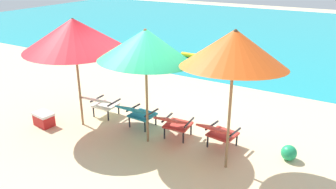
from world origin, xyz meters
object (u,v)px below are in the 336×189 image
at_px(lounge_chair_near_right, 175,123).
at_px(beach_ball, 289,153).
at_px(beach_umbrella_center, 146,45).
at_px(swim_buoy, 200,57).
at_px(cooler_box, 44,119).
at_px(beach_umbrella_left, 74,34).
at_px(beach_umbrella_right, 234,49).
at_px(lounge_chair_near_left, 138,113).
at_px(lounge_chair_far_left, 101,103).
at_px(lounge_chair_far_right, 219,132).

relative_size(lounge_chair_near_right, beach_ball, 3.02).
bearing_deg(lounge_chair_near_right, beach_umbrella_center, -144.40).
distance_m(swim_buoy, cooler_box, 7.00).
bearing_deg(beach_umbrella_center, swim_buoy, 105.83).
xyz_separation_m(beach_umbrella_left, cooler_box, (-0.73, -0.49, -1.95)).
relative_size(swim_buoy, beach_umbrella_right, 0.61).
bearing_deg(lounge_chair_near_left, lounge_chair_far_left, 178.98).
relative_size(lounge_chair_near_left, cooler_box, 1.76).
bearing_deg(beach_ball, lounge_chair_far_right, -165.25).
bearing_deg(beach_umbrella_left, beach_ball, 11.08).
relative_size(lounge_chair_near_right, beach_umbrella_right, 0.35).
distance_m(beach_umbrella_left, beach_ball, 4.96).
bearing_deg(lounge_chair_far_right, lounge_chair_near_right, -174.27).
bearing_deg(beach_umbrella_right, beach_umbrella_center, 177.41).
relative_size(lounge_chair_near_right, lounge_chair_far_right, 0.97).
bearing_deg(swim_buoy, lounge_chair_far_right, -61.60).
xyz_separation_m(lounge_chair_near_right, beach_umbrella_left, (-2.21, -0.43, 1.71)).
height_order(lounge_chair_far_right, beach_umbrella_left, beach_umbrella_left).
relative_size(lounge_chair_far_right, cooler_box, 1.84).
height_order(beach_umbrella_center, cooler_box, beach_umbrella_center).
height_order(lounge_chair_far_right, beach_ball, lounge_chair_far_right).
bearing_deg(lounge_chair_far_left, swim_buoy, 92.09).
relative_size(lounge_chair_far_left, cooler_box, 1.76).
height_order(lounge_chair_near_left, beach_umbrella_right, beach_umbrella_right).
bearing_deg(beach_umbrella_right, lounge_chair_far_right, 126.30).
bearing_deg(cooler_box, beach_umbrella_left, 33.85).
relative_size(lounge_chair_far_left, lounge_chair_near_left, 1.00).
xyz_separation_m(lounge_chair_near_left, beach_umbrella_right, (2.29, -0.44, 1.84)).
bearing_deg(swim_buoy, beach_umbrella_left, -89.47).
bearing_deg(lounge_chair_near_left, cooler_box, -154.09).
xyz_separation_m(beach_umbrella_right, cooler_box, (-4.26, -0.52, -2.08)).
relative_size(lounge_chair_far_left, beach_ball, 2.96).
distance_m(lounge_chair_far_left, lounge_chair_near_left, 1.08).
xyz_separation_m(swim_buoy, lounge_chair_far_right, (3.22, -5.95, 0.31)).
xyz_separation_m(swim_buoy, beach_ball, (4.53, -5.60, 0.05)).
height_order(swim_buoy, lounge_chair_near_right, lounge_chair_near_right).
distance_m(lounge_chair_near_right, beach_umbrella_right, 2.30).
bearing_deg(lounge_chair_near_left, swim_buoy, 102.23).
bearing_deg(beach_umbrella_center, lounge_chair_near_left, 144.24).
bearing_deg(beach_umbrella_left, lounge_chair_near_left, 20.65).
bearing_deg(lounge_chair_far_left, beach_umbrella_left, -108.01).
height_order(lounge_chair_far_left, cooler_box, lounge_chair_far_left).
distance_m(beach_umbrella_right, beach_ball, 2.45).
height_order(beach_umbrella_right, cooler_box, beach_umbrella_right).
relative_size(beach_umbrella_center, beach_ball, 8.13).
relative_size(lounge_chair_near_left, beach_ball, 2.97).
bearing_deg(lounge_chair_far_left, beach_ball, 5.13).
distance_m(swim_buoy, beach_umbrella_left, 6.79).
xyz_separation_m(lounge_chair_far_left, beach_ball, (4.31, 0.39, -0.25)).
distance_m(beach_umbrella_center, beach_ball, 3.42).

